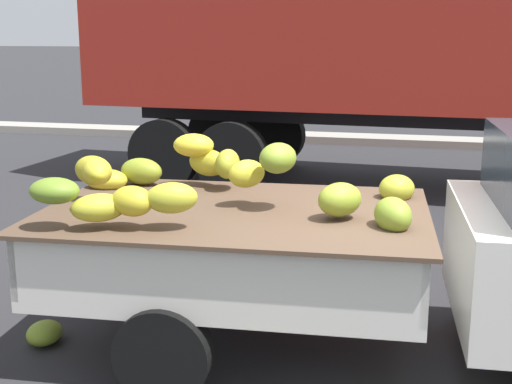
{
  "coord_description": "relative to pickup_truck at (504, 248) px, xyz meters",
  "views": [
    {
      "loc": [
        0.05,
        -4.56,
        2.34
      ],
      "look_at": [
        -1.09,
        0.14,
        1.22
      ],
      "focal_mm": 48.44,
      "sensor_mm": 36.0,
      "label": 1
    }
  ],
  "objects": [
    {
      "name": "curb_strip",
      "position": [
        -0.65,
        10.17,
        -0.81
      ],
      "size": [
        80.0,
        0.8,
        0.16
      ],
      "primitive_type": "cube",
      "color": "gray",
      "rests_on": "ground"
    },
    {
      "name": "fallen_banana_bunch_near_tailgate",
      "position": [
        -3.34,
        -0.42,
        -0.8
      ],
      "size": [
        0.33,
        0.39,
        0.17
      ],
      "primitive_type": "ellipsoid",
      "rotation": [
        0.0,
        0.0,
        4.94
      ],
      "color": "olive",
      "rests_on": "ground"
    },
    {
      "name": "pickup_truck",
      "position": [
        0.0,
        0.0,
        0.0
      ],
      "size": [
        5.01,
        2.14,
        1.7
      ],
      "rotation": [
        0.0,
        0.0,
        0.07
      ],
      "color": "silver",
      "rests_on": "ground"
    },
    {
      "name": "semi_trailer",
      "position": [
        0.29,
        5.82,
        1.65
      ],
      "size": [
        12.12,
        3.22,
        3.95
      ],
      "rotation": [
        0.0,
        0.0,
        -0.06
      ],
      "color": "maroon",
      "rests_on": "ground"
    },
    {
      "name": "ground",
      "position": [
        -0.65,
        -0.26,
        -0.89
      ],
      "size": [
        220.0,
        220.0,
        0.0
      ],
      "primitive_type": "plane",
      "color": "#28282B"
    }
  ]
}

